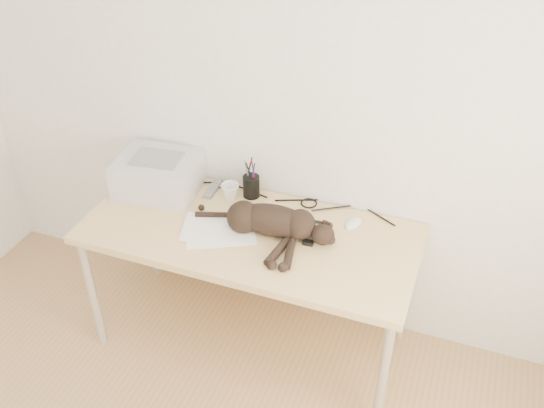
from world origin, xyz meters
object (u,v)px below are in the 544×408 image
at_px(cat, 269,222).
at_px(pen_cup, 251,186).
at_px(mug, 230,192).
at_px(desk, 256,242).
at_px(printer, 159,174).
at_px(mouse, 353,221).

height_order(cat, pen_cup, pen_cup).
bearing_deg(cat, mug, 141.54).
relative_size(desk, mug, 17.48).
height_order(printer, mug, printer).
bearing_deg(pen_cup, desk, -62.38).
bearing_deg(mug, printer, -172.82).
relative_size(cat, mug, 7.73).
bearing_deg(mug, cat, -35.02).
distance_m(cat, mouse, 0.41).
xyz_separation_m(desk, mug, (-0.19, 0.13, 0.18)).
xyz_separation_m(printer, cat, (0.67, -0.15, -0.02)).
bearing_deg(pen_cup, mug, -146.71).
xyz_separation_m(mug, mouse, (0.64, 0.01, -0.02)).
xyz_separation_m(printer, pen_cup, (0.47, 0.11, -0.03)).
bearing_deg(cat, desk, 140.16).
height_order(desk, mouse, mouse).
distance_m(desk, mouse, 0.49).
bearing_deg(mouse, cat, -129.48).
height_order(desk, pen_cup, pen_cup).
bearing_deg(printer, mouse, 3.06).
relative_size(cat, pen_cup, 3.23).
relative_size(desk, printer, 3.62).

